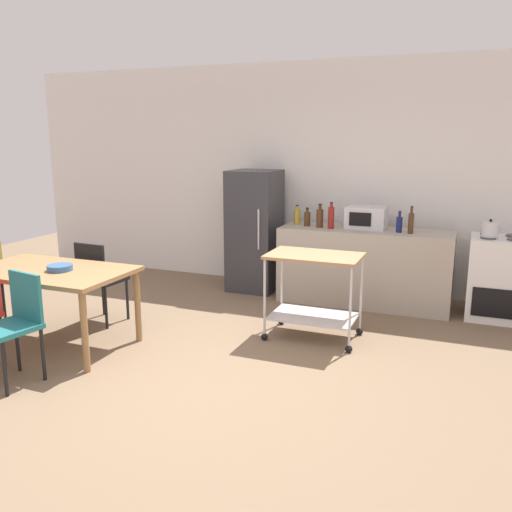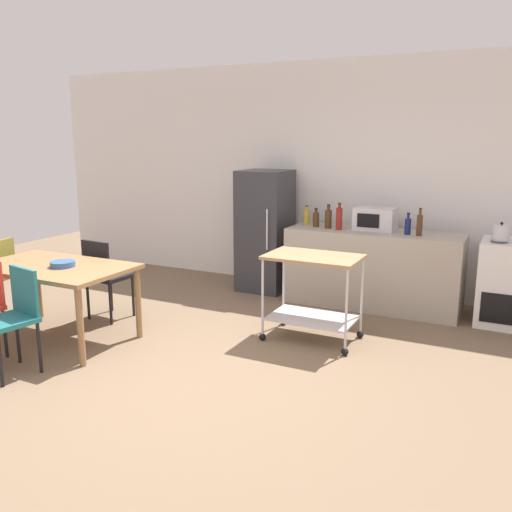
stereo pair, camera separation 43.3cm
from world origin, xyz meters
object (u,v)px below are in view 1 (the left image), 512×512
at_px(dining_table, 50,277).
at_px(microwave, 366,217).
at_px(refrigerator, 255,231).
at_px(bottle_wine, 411,222).
at_px(stove_oven, 497,278).
at_px(chair_black, 99,277).
at_px(bottle_soda, 307,219).
at_px(bottle_olive_oil, 399,224).
at_px(chair_teal, 15,320).
at_px(kitchen_cart, 314,282).
at_px(bottle_sparkling_water, 297,216).
at_px(kettle, 490,229).
at_px(bottle_vinegar, 320,218).
at_px(fruit_bowl, 60,268).
at_px(bottle_hot_sauce, 331,217).

relative_size(dining_table, microwave, 3.26).
xyz_separation_m(refrigerator, bottle_wine, (1.96, -0.18, 0.25)).
bearing_deg(stove_oven, chair_black, -155.40).
bearing_deg(stove_oven, microwave, 177.61).
distance_m(bottle_soda, bottle_olive_oil, 1.10).
distance_m(dining_table, stove_oven, 4.65).
bearing_deg(chair_teal, dining_table, 122.13).
distance_m(kitchen_cart, bottle_olive_oil, 1.48).
height_order(chair_teal, bottle_soda, bottle_soda).
xyz_separation_m(stove_oven, microwave, (-1.47, 0.06, 0.58)).
bearing_deg(bottle_sparkling_water, dining_table, -122.80).
distance_m(chair_black, bottle_olive_oil, 3.36).
bearing_deg(bottle_wine, chair_teal, -131.40).
distance_m(dining_table, kettle, 4.51).
bearing_deg(bottle_wine, bottle_sparkling_water, 173.62).
height_order(bottle_soda, bottle_olive_oil, bottle_olive_oil).
bearing_deg(chair_teal, bottle_vinegar, 72.54).
distance_m(chair_teal, bottle_olive_oil, 4.08).
distance_m(chair_black, refrigerator, 2.15).
relative_size(chair_teal, fruit_bowl, 3.83).
xyz_separation_m(chair_black, stove_oven, (3.92, 1.79, -0.07)).
distance_m(kitchen_cart, bottle_sparkling_water, 1.60).
xyz_separation_m(refrigerator, kitchen_cart, (1.21, -1.43, -0.20)).
bearing_deg(refrigerator, microwave, -0.80).
xyz_separation_m(chair_black, bottle_hot_sauce, (2.07, 1.68, 0.52)).
height_order(chair_teal, bottle_olive_oil, bottle_olive_oil).
distance_m(bottle_hot_sauce, fruit_bowl, 3.07).
bearing_deg(bottle_vinegar, bottle_sparkling_water, 159.23).
bearing_deg(bottle_vinegar, microwave, 13.63).
height_order(kitchen_cart, bottle_soda, bottle_soda).
bearing_deg(bottle_hot_sauce, bottle_olive_oil, 3.36).
bearing_deg(dining_table, bottle_hot_sauce, 48.21).
bearing_deg(dining_table, chair_black, 87.97).
bearing_deg(microwave, bottle_wine, -16.88).
distance_m(bottle_olive_oil, bottle_wine, 0.14).
relative_size(dining_table, fruit_bowl, 6.46).
bearing_deg(chair_black, fruit_bowl, 103.31).
height_order(microwave, bottle_olive_oil, microwave).
height_order(bottle_hot_sauce, kettle, bottle_hot_sauce).
xyz_separation_m(chair_teal, refrigerator, (0.76, 3.27, 0.26)).
bearing_deg(bottle_hot_sauce, bottle_sparkling_water, 159.95).
relative_size(bottle_sparkling_water, bottle_soda, 1.06).
height_order(kitchen_cart, bottle_sparkling_water, bottle_sparkling_water).
bearing_deg(bottle_olive_oil, kitchen_cart, -116.04).
distance_m(bottle_vinegar, fruit_bowl, 3.02).
bearing_deg(microwave, bottle_hot_sauce, -154.86).
distance_m(kitchen_cart, bottle_soda, 1.46).
bearing_deg(stove_oven, fruit_bowl, -147.07).
bearing_deg(bottle_sparkling_water, refrigerator, 177.44).
xyz_separation_m(kitchen_cart, microwave, (0.23, 1.41, 0.46)).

